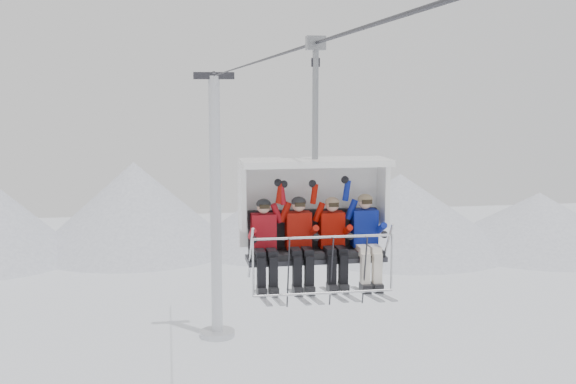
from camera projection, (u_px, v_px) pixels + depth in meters
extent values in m
cone|color=white|center=(135.00, 206.00, 57.40)|extent=(16.00, 16.00, 7.00)
cone|color=white|center=(273.00, 216.00, 58.37)|extent=(14.00, 14.00, 5.00)
cone|color=white|center=(400.00, 211.00, 57.99)|extent=(18.00, 18.00, 6.00)
cone|color=white|center=(539.00, 220.00, 57.95)|extent=(16.00, 16.00, 4.50)
cone|color=white|center=(337.00, 211.00, 62.32)|extent=(12.00, 12.00, 4.50)
cylinder|color=silver|center=(216.00, 209.00, 36.30)|extent=(0.56, 0.56, 13.30)
cylinder|color=silver|center=(217.00, 333.00, 37.20)|extent=(1.80, 1.80, 0.30)
cube|color=#2D2D32|center=(214.00, 76.00, 35.38)|extent=(2.00, 0.35, 0.35)
cylinder|color=#2D2D32|center=(288.00, 52.00, 13.89)|extent=(0.06, 50.00, 0.06)
cube|color=black|center=(316.00, 253.00, 11.69)|extent=(2.15, 0.55, 0.10)
cube|color=black|center=(313.00, 228.00, 11.90)|extent=(2.15, 0.10, 0.63)
cube|color=#2D2D32|center=(316.00, 258.00, 11.71)|extent=(2.25, 0.60, 0.08)
cube|color=white|center=(310.00, 202.00, 12.06)|extent=(2.40, 0.10, 1.43)
cube|color=white|center=(315.00, 162.00, 11.57)|extent=(2.40, 0.90, 0.10)
cylinder|color=silver|center=(323.00, 237.00, 11.10)|extent=(2.19, 0.04, 0.04)
cylinder|color=silver|center=(324.00, 293.00, 11.16)|extent=(2.19, 0.04, 0.04)
cylinder|color=gray|center=(315.00, 103.00, 11.46)|extent=(0.10, 0.10, 1.88)
cube|color=gray|center=(316.00, 43.00, 11.33)|extent=(0.30, 0.18, 0.22)
cube|color=#A6101A|center=(263.00, 232.00, 11.54)|extent=(0.39, 0.26, 0.58)
sphere|color=tan|center=(264.00, 207.00, 11.45)|extent=(0.22, 0.22, 0.22)
cube|color=black|center=(261.00, 272.00, 11.17)|extent=(0.13, 0.15, 0.47)
cube|color=black|center=(273.00, 272.00, 11.20)|extent=(0.13, 0.15, 0.47)
cube|color=#A9ACB3|center=(262.00, 297.00, 11.13)|extent=(0.09, 1.69, 0.26)
cube|color=#A9ACB3|center=(274.00, 297.00, 11.16)|extent=(0.09, 1.69, 0.26)
cube|color=#A21007|center=(298.00, 230.00, 11.63)|extent=(0.40, 0.27, 0.59)
sphere|color=tan|center=(299.00, 205.00, 11.54)|extent=(0.22, 0.22, 0.22)
cube|color=black|center=(297.00, 271.00, 11.27)|extent=(0.13, 0.15, 0.48)
cube|color=black|center=(309.00, 271.00, 11.30)|extent=(0.13, 0.15, 0.48)
cube|color=#A9ACB3|center=(298.00, 296.00, 11.22)|extent=(0.09, 1.69, 0.26)
cube|color=#A9ACB3|center=(310.00, 296.00, 11.25)|extent=(0.09, 1.69, 0.26)
cube|color=#A90E03|center=(331.00, 230.00, 11.73)|extent=(0.39, 0.26, 0.58)
sphere|color=tan|center=(332.00, 205.00, 11.63)|extent=(0.22, 0.22, 0.22)
cube|color=black|center=(332.00, 269.00, 11.36)|extent=(0.13, 0.15, 0.47)
cube|color=black|center=(343.00, 269.00, 11.39)|extent=(0.13, 0.15, 0.47)
cube|color=#A9ACB3|center=(333.00, 294.00, 11.31)|extent=(0.09, 1.69, 0.26)
cube|color=#A9ACB3|center=(344.00, 294.00, 11.34)|extent=(0.09, 1.69, 0.26)
cube|color=navy|center=(364.00, 228.00, 11.81)|extent=(0.41, 0.27, 0.61)
sphere|color=tan|center=(365.00, 202.00, 11.71)|extent=(0.22, 0.22, 0.22)
cube|color=white|center=(365.00, 269.00, 11.45)|extent=(0.14, 0.15, 0.49)
cube|color=white|center=(377.00, 268.00, 11.48)|extent=(0.14, 0.15, 0.49)
cube|color=#A9ACB3|center=(366.00, 294.00, 11.40)|extent=(0.09, 1.69, 0.26)
cube|color=#A9ACB3|center=(378.00, 293.00, 11.44)|extent=(0.09, 1.69, 0.26)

